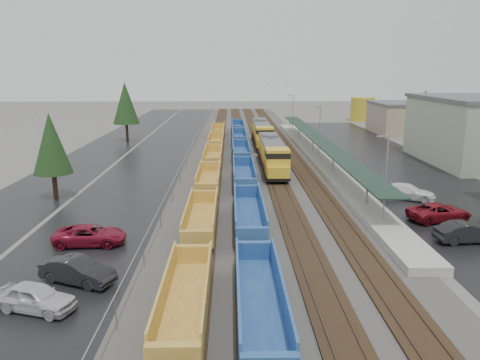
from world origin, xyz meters
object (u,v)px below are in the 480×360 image
(locomotive_lead, at_px, (272,154))
(parked_car_east_c, at_px, (407,192))
(parked_car_west_c, at_px, (90,235))
(well_string_blue, at_px, (244,175))
(parked_car_west_b, at_px, (78,271))
(parked_car_east_a, at_px, (467,233))
(storage_tank, at_px, (362,109))
(parked_car_east_b, at_px, (439,212))
(locomotive_trail, at_px, (262,133))
(well_string_yellow, at_px, (209,180))
(parked_car_west_a, at_px, (35,298))

(locomotive_lead, xyz_separation_m, parked_car_east_c, (12.90, -14.12, -1.46))
(parked_car_west_c, height_order, parked_car_east_c, parked_car_east_c)
(locomotive_lead, distance_m, well_string_blue, 8.14)
(parked_car_west_b, xyz_separation_m, parked_car_east_a, (28.25, 6.58, -0.01))
(locomotive_lead, xyz_separation_m, parked_car_west_b, (-15.30, -33.13, -1.44))
(parked_car_east_a, height_order, parked_car_east_c, parked_car_east_a)
(parked_car_east_c, bearing_deg, storage_tank, 11.95)
(storage_tank, xyz_separation_m, parked_car_west_c, (-45.27, -87.36, -2.26))
(parked_car_west_c, height_order, parked_car_east_b, parked_car_east_b)
(well_string_blue, bearing_deg, locomotive_trail, 81.87)
(locomotive_trail, distance_m, parked_car_east_a, 49.31)
(well_string_yellow, xyz_separation_m, parked_car_west_a, (-8.55, -27.06, -0.30))
(parked_car_west_c, bearing_deg, locomotive_lead, -34.34)
(storage_tank, height_order, parked_car_west_b, storage_tank)
(parked_car_west_c, bearing_deg, parked_car_east_b, -82.33)
(locomotive_trail, bearing_deg, parked_car_west_b, -105.78)
(parked_car_east_a, bearing_deg, well_string_yellow, 45.48)
(well_string_yellow, xyz_separation_m, well_string_blue, (4.00, 2.58, 0.02))
(well_string_yellow, height_order, parked_car_west_a, well_string_yellow)
(locomotive_trail, height_order, well_string_yellow, locomotive_trail)
(well_string_blue, xyz_separation_m, parked_car_east_c, (16.90, -7.13, -0.31))
(locomotive_lead, distance_m, parked_car_west_b, 36.52)
(parked_car_west_a, xyz_separation_m, parked_car_west_c, (0.10, 10.15, -0.03))
(parked_car_east_c, bearing_deg, locomotive_lead, 66.34)
(well_string_yellow, height_order, parked_car_west_c, well_string_yellow)
(well_string_yellow, relative_size, parked_car_east_c, 17.48)
(parked_car_east_a, xyz_separation_m, parked_car_east_c, (-0.05, 12.43, -0.00))
(well_string_blue, relative_size, parked_car_west_b, 21.46)
(locomotive_trail, xyz_separation_m, parked_car_west_a, (-16.55, -57.64, -1.46))
(storage_tank, bearing_deg, locomotive_trail, -125.86)
(parked_car_west_a, xyz_separation_m, parked_car_east_a, (29.50, 10.08, 0.01))
(locomotive_lead, xyz_separation_m, parked_car_east_b, (13.15, -21.18, -1.47))
(parked_car_west_a, height_order, parked_car_east_c, parked_car_east_c)
(locomotive_trail, xyz_separation_m, parked_car_east_c, (12.90, -35.12, -1.46))
(well_string_blue, xyz_separation_m, storage_tank, (32.82, 67.86, 1.91))
(parked_car_west_a, xyz_separation_m, parked_car_east_b, (29.70, 15.45, -0.00))
(parked_car_west_c, bearing_deg, locomotive_trail, -21.60)
(parked_car_east_a, bearing_deg, locomotive_trail, 9.75)
(parked_car_east_b, bearing_deg, storage_tank, -24.00)
(well_string_blue, height_order, storage_tank, storage_tank)
(parked_car_east_c, bearing_deg, parked_car_west_a, 151.33)
(parked_car_west_b, xyz_separation_m, parked_car_east_b, (28.45, 11.95, -0.02))
(well_string_blue, distance_m, parked_car_east_c, 18.34)
(storage_tank, relative_size, parked_car_west_c, 1.10)
(locomotive_trail, distance_m, well_string_yellow, 31.62)
(parked_car_west_c, xyz_separation_m, parked_car_east_a, (29.40, -0.07, 0.04))
(locomotive_lead, relative_size, parked_car_west_a, 3.97)
(locomotive_lead, xyz_separation_m, parked_car_west_c, (-16.45, -26.49, -1.49))
(locomotive_trail, xyz_separation_m, storage_tank, (28.82, 39.87, 0.76))
(parked_car_west_b, bearing_deg, well_string_yellow, 5.24)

